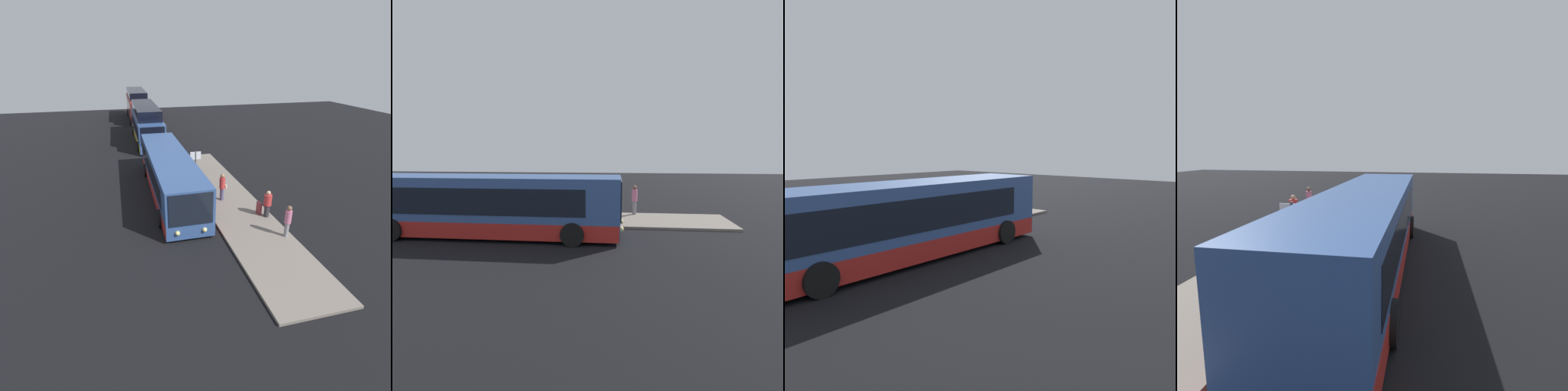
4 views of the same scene
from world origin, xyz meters
TOP-DOWN VIEW (x-y plane):
  - ground at (0.00, 0.00)m, footprint 80.00×80.00m
  - platform at (0.00, 3.34)m, footprint 20.00×3.47m
  - bus_lead at (-2.17, -0.12)m, footprint 12.43×2.83m
  - passenger_boarding at (-0.06, 2.89)m, footprint 0.56×0.62m
  - passenger_waiting at (2.71, 4.67)m, footprint 0.49×0.49m
  - passenger_with_bags at (4.91, 4.68)m, footprint 0.45×0.45m
  - suitcase at (2.26, 4.39)m, footprint 0.39×0.18m
  - sign_post at (-3.30, 1.97)m, footprint 0.10×0.77m

SIDE VIEW (x-z plane):
  - ground at x=0.00m, z-range 0.00..0.00m
  - platform at x=0.00m, z-range 0.00..0.13m
  - suitcase at x=2.26m, z-range 0.01..0.97m
  - passenger_waiting at x=2.71m, z-range 0.18..1.79m
  - passenger_with_bags at x=4.91m, z-range 0.22..1.96m
  - passenger_boarding at x=-0.06m, z-range 0.21..2.00m
  - bus_lead at x=-2.17m, z-range -0.01..2.77m
  - sign_post at x=-3.30m, z-range 0.49..2.88m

